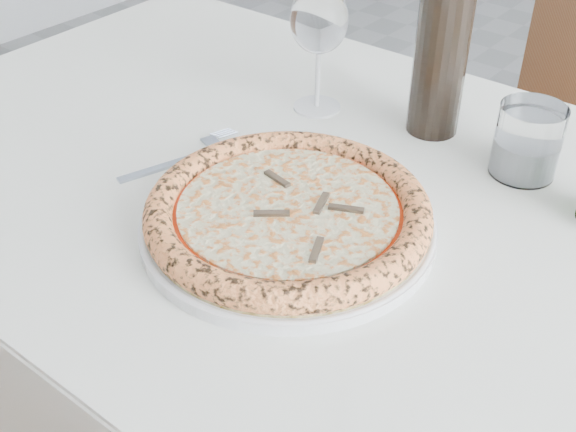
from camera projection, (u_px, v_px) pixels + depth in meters
The scene contains 7 objects.
dining_table at pixel (337, 251), 0.94m from camera, with size 1.38×0.84×0.76m.
plate at pixel (288, 224), 0.82m from camera, with size 0.34×0.34×0.02m.
pizza at pixel (288, 211), 0.81m from camera, with size 0.32×0.32×0.03m.
fork at pixel (180, 158), 0.95m from camera, with size 0.05×0.18×0.00m.
wine_glass at pixel (319, 23), 0.99m from camera, with size 0.08×0.08×0.18m.
tumbler at pixel (527, 145), 0.90m from camera, with size 0.08×0.08×0.09m.
wine_bottle at pixel (442, 46), 0.94m from camera, with size 0.07×0.07×0.29m.
Camera 1 is at (0.36, -0.66, 1.26)m, focal length 45.00 mm.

